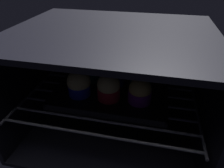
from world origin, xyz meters
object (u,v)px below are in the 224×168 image
(muffin_row1_col0, at_px, (89,70))
(muffin_row0_col0, at_px, (79,84))
(muffin_row0_col1, at_px, (109,88))
(baking_tray, at_px, (112,91))
(muffin_row1_col1, at_px, (114,73))
(muffin_row1_col2, at_px, (141,75))
(muffin_row0_col2, at_px, (140,91))

(muffin_row1_col0, bearing_deg, muffin_row0_col0, -91.61)
(muffin_row0_col0, height_order, muffin_row1_col0, same)
(muffin_row0_col1, distance_m, muffin_row1_col0, 0.14)
(muffin_row0_col0, bearing_deg, baking_tray, 26.20)
(baking_tray, bearing_deg, muffin_row1_col0, 153.03)
(muffin_row1_col0, relative_size, muffin_row1_col1, 0.99)
(muffin_row1_col1, bearing_deg, muffin_row0_col1, -86.90)
(muffin_row0_col0, relative_size, muffin_row1_col1, 0.99)
(muffin_row0_col1, bearing_deg, muffin_row1_col2, 48.77)
(muffin_row0_col2, relative_size, muffin_row1_col2, 0.93)
(muffin_row0_col1, bearing_deg, muffin_row0_col2, 3.21)
(muffin_row0_col0, height_order, muffin_row0_col1, same)
(muffin_row1_col0, height_order, muffin_row1_col2, same)
(baking_tray, height_order, muffin_row0_col1, muffin_row0_col1)
(muffin_row1_col2, bearing_deg, muffin_row1_col0, -179.26)
(baking_tray, height_order, muffin_row1_col0, muffin_row1_col0)
(muffin_row0_col0, bearing_deg, muffin_row1_col1, 44.61)
(muffin_row0_col0, xyz_separation_m, muffin_row1_col2, (0.18, 0.10, 0.00))
(muffin_row0_col2, bearing_deg, muffin_row0_col0, -178.60)
(muffin_row0_col1, relative_size, muffin_row1_col0, 1.00)
(baking_tray, bearing_deg, muffin_row0_col1, -86.82)
(muffin_row0_col0, distance_m, muffin_row1_col2, 0.21)
(muffin_row1_col0, distance_m, muffin_row1_col1, 0.09)
(muffin_row0_col1, height_order, muffin_row1_col0, same)
(baking_tray, xyz_separation_m, muffin_row1_col0, (-0.09, 0.05, 0.04))
(muffin_row0_col0, bearing_deg, muffin_row1_col2, 27.79)
(muffin_row1_col1, distance_m, muffin_row1_col2, 0.09)
(muffin_row1_col0, relative_size, muffin_row1_col2, 1.01)
(baking_tray, height_order, muffin_row0_col0, muffin_row0_col0)
(baking_tray, relative_size, muffin_row1_col2, 4.26)
(muffin_row0_col2, distance_m, muffin_row1_col2, 0.09)
(muffin_row1_col1, bearing_deg, baking_tray, -86.99)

